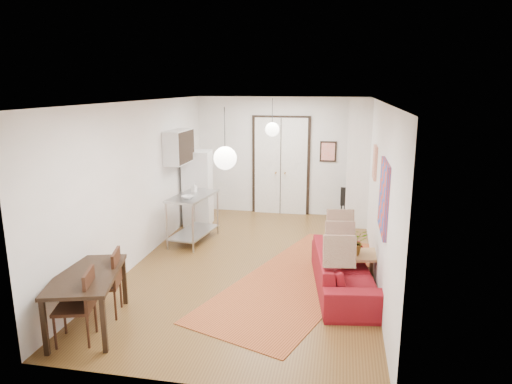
% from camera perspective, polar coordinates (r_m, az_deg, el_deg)
% --- Properties ---
extents(floor, '(7.00, 7.00, 0.00)m').
position_cam_1_polar(floor, '(8.39, -0.18, -8.96)').
color(floor, brown).
rests_on(floor, ground).
extents(ceiling, '(4.20, 7.00, 0.02)m').
position_cam_1_polar(ceiling, '(7.78, -0.19, 11.25)').
color(ceiling, white).
rests_on(ceiling, wall_back).
extents(wall_back, '(4.20, 0.02, 2.90)m').
position_cam_1_polar(wall_back, '(11.36, 3.16, 4.49)').
color(wall_back, white).
rests_on(wall_back, floor).
extents(wall_front, '(4.20, 0.02, 2.90)m').
position_cam_1_polar(wall_front, '(4.71, -8.34, -8.29)').
color(wall_front, white).
rests_on(wall_front, floor).
extents(wall_left, '(0.02, 7.00, 2.90)m').
position_cam_1_polar(wall_left, '(8.60, -14.07, 1.29)').
color(wall_left, white).
rests_on(wall_left, floor).
extents(wall_right, '(0.02, 7.00, 2.90)m').
position_cam_1_polar(wall_right, '(7.85, 15.05, 0.12)').
color(wall_right, white).
rests_on(wall_right, floor).
extents(double_doors, '(1.44, 0.06, 2.50)m').
position_cam_1_polar(double_doors, '(11.35, 3.11, 3.21)').
color(double_doors, white).
rests_on(double_doors, wall_back).
extents(stub_partition, '(0.50, 0.10, 2.90)m').
position_cam_1_polar(stub_partition, '(10.33, 12.69, 3.32)').
color(stub_partition, white).
rests_on(stub_partition, floor).
extents(wall_cabinet, '(0.35, 1.00, 0.70)m').
position_cam_1_polar(wall_cabinet, '(9.82, -9.62, 5.61)').
color(wall_cabinet, silver).
rests_on(wall_cabinet, wall_left).
extents(painting_popart, '(0.05, 1.00, 1.00)m').
position_cam_1_polar(painting_popart, '(6.59, 15.69, -0.59)').
color(painting_popart, red).
rests_on(painting_popart, wall_right).
extents(painting_abstract, '(0.05, 0.50, 0.60)m').
position_cam_1_polar(painting_abstract, '(8.56, 14.65, 3.60)').
color(painting_abstract, beige).
rests_on(painting_abstract, wall_right).
extents(poster_back, '(0.40, 0.03, 0.50)m').
position_cam_1_polar(poster_back, '(11.22, 9.00, 5.01)').
color(poster_back, red).
rests_on(poster_back, wall_back).
extents(print_left, '(0.03, 0.44, 0.54)m').
position_cam_1_polar(print_left, '(10.33, -9.46, 6.27)').
color(print_left, '#935E3D').
rests_on(print_left, wall_left).
extents(pendant_back, '(0.30, 0.30, 0.80)m').
position_cam_1_polar(pendant_back, '(9.79, 2.04, 7.83)').
color(pendant_back, white).
rests_on(pendant_back, ceiling).
extents(pendant_front, '(0.30, 0.30, 0.80)m').
position_cam_1_polar(pendant_front, '(5.89, -3.88, 4.26)').
color(pendant_front, white).
rests_on(pendant_front, ceiling).
extents(kilim_rug, '(3.12, 4.78, 0.01)m').
position_cam_1_polar(kilim_rug, '(7.82, 5.57, -10.69)').
color(kilim_rug, '#A65029').
rests_on(kilim_rug, floor).
extents(sofa, '(1.17, 2.33, 0.65)m').
position_cam_1_polar(sofa, '(7.38, 11.04, -9.68)').
color(sofa, maroon).
rests_on(sofa, floor).
extents(coffee_table, '(1.11, 0.76, 0.45)m').
position_cam_1_polar(coffee_table, '(7.76, 11.47, -7.98)').
color(coffee_table, '#A97D50').
rests_on(coffee_table, floor).
extents(potted_plant, '(0.42, 0.46, 0.44)m').
position_cam_1_polar(potted_plant, '(7.67, 12.29, -6.04)').
color(potted_plant, '#366A30').
rests_on(potted_plant, coffee_table).
extents(kitchen_counter, '(0.82, 1.37, 0.99)m').
position_cam_1_polar(kitchen_counter, '(9.44, -7.86, -2.36)').
color(kitchen_counter, '#A9ABAE').
rests_on(kitchen_counter, floor).
extents(bowl, '(0.29, 0.29, 0.06)m').
position_cam_1_polar(bowl, '(9.08, -8.53, -0.64)').
color(bowl, silver).
rests_on(bowl, kitchen_counter).
extents(soap_bottle, '(0.12, 0.12, 0.21)m').
position_cam_1_polar(soap_bottle, '(9.58, -7.76, 0.58)').
color(soap_bottle, teal).
rests_on(soap_bottle, kitchen_counter).
extents(fridge, '(0.66, 0.66, 1.72)m').
position_cam_1_polar(fridge, '(10.57, -7.29, 0.50)').
color(fridge, white).
rests_on(fridge, floor).
extents(dining_table, '(1.13, 1.54, 0.76)m').
position_cam_1_polar(dining_table, '(6.48, -20.41, -10.23)').
color(dining_table, black).
rests_on(dining_table, floor).
extents(dining_chair_near, '(0.55, 0.69, 0.94)m').
position_cam_1_polar(dining_chair_near, '(6.88, -18.28, -9.89)').
color(dining_chair_near, '#371D11').
rests_on(dining_chair_near, floor).
extents(dining_chair_far, '(0.55, 0.69, 0.94)m').
position_cam_1_polar(dining_chair_far, '(6.33, -21.37, -12.20)').
color(dining_chair_far, '#371D11').
rests_on(dining_chair_far, floor).
extents(black_side_chair, '(0.46, 0.46, 0.83)m').
position_cam_1_polar(black_side_chair, '(11.19, 11.66, -0.97)').
color(black_side_chair, black).
rests_on(black_side_chair, floor).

